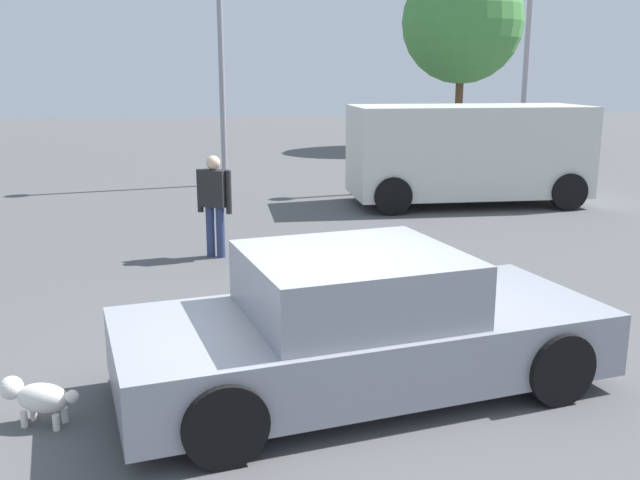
# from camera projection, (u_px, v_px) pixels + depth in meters

# --- Properties ---
(ground_plane) EXTENTS (80.00, 80.00, 0.00)m
(ground_plane) POSITION_uv_depth(u_px,v_px,m) (332.00, 392.00, 6.32)
(ground_plane) COLOR #515154
(sedan_foreground) EXTENTS (4.52, 2.44, 1.26)m
(sedan_foreground) POSITION_uv_depth(u_px,v_px,m) (360.00, 327.00, 6.28)
(sedan_foreground) COLOR gray
(sedan_foreground) RESTS_ON ground_plane
(dog) EXTENTS (0.65, 0.39, 0.39)m
(dog) POSITION_uv_depth(u_px,v_px,m) (37.00, 397.00, 5.70)
(dog) COLOR white
(dog) RESTS_ON ground_plane
(van_white) EXTENTS (4.98, 2.35, 2.08)m
(van_white) POSITION_uv_depth(u_px,v_px,m) (468.00, 151.00, 15.07)
(van_white) COLOR silver
(van_white) RESTS_ON ground_plane
(pedestrian) EXTENTS (0.51, 0.41, 1.56)m
(pedestrian) POSITION_uv_depth(u_px,v_px,m) (214.00, 198.00, 10.74)
(pedestrian) COLOR navy
(pedestrian) RESTS_ON ground_plane
(light_post_mid) EXTENTS (0.44, 0.44, 5.78)m
(light_post_mid) POSITION_uv_depth(u_px,v_px,m) (220.00, 20.00, 17.01)
(light_post_mid) COLOR gray
(light_post_mid) RESTS_ON ground_plane
(tree_back_left) EXTENTS (4.35, 4.35, 6.68)m
(tree_back_left) POSITION_uv_depth(u_px,v_px,m) (462.00, 23.00, 25.62)
(tree_back_left) COLOR brown
(tree_back_left) RESTS_ON ground_plane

